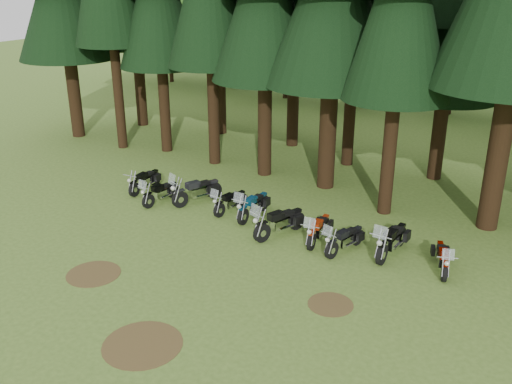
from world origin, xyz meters
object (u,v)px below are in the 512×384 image
Objects in this scene: motorcycle_2 at (197,191)px; motorcycle_3 at (230,202)px; motorcycle_1 at (161,193)px; motorcycle_4 at (253,206)px; motorcycle_8 at (392,241)px; motorcycle_0 at (145,181)px; motorcycle_9 at (442,259)px; motorcycle_5 at (279,223)px; motorcycle_7 at (345,240)px; motorcycle_6 at (318,230)px.

motorcycle_2 is 1.18× the size of motorcycle_3.
motorcycle_2 reaches higher than motorcycle_1.
motorcycle_4 is 5.86m from motorcycle_8.
motorcycle_0 is at bearing 160.59° from motorcycle_1.
motorcycle_9 is (11.89, 0.47, -0.01)m from motorcycle_1.
motorcycle_2 is at bearing 37.82° from motorcycle_1.
motorcycle_3 is at bearing -178.10° from motorcycle_5.
motorcycle_5 reaches higher than motorcycle_7.
motorcycle_9 is at bearing -5.51° from motorcycle_0.
motorcycle_1 is 4.28m from motorcycle_4.
motorcycle_1 is at bearing 160.86° from motorcycle_9.
motorcycle_4 is 7.69m from motorcycle_9.
motorcycle_6 is (8.96, -0.48, 0.01)m from motorcycle_0.
motorcycle_5 is at bearing -10.60° from motorcycle_0.
motorcycle_5 reaches higher than motorcycle_0.
motorcycle_1 is 7.42m from motorcycle_6.
motorcycle_2 is (1.32, 0.84, 0.08)m from motorcycle_1.
motorcycle_0 is 7.52m from motorcycle_5.
motorcycle_6 reaches higher than motorcycle_7.
motorcycle_5 is (4.62, -0.93, 0.00)m from motorcycle_2.
motorcycle_4 is 1.16× the size of motorcycle_9.
motorcycle_1 is 0.88× the size of motorcycle_2.
motorcycle_2 reaches higher than motorcycle_7.
motorcycle_5 reaches higher than motorcycle_2.
motorcycle_5 is (2.85, -0.89, 0.10)m from motorcycle_3.
motorcycle_5 reaches higher than motorcycle_6.
motorcycle_3 is 4.37m from motorcycle_6.
motorcycle_6 is 2.68m from motorcycle_8.
motorcycle_1 is at bearing -161.65° from motorcycle_5.
motorcycle_7 is (2.62, 0.10, -0.08)m from motorcycle_5.
motorcycle_6 is at bearing -7.50° from motorcycle_0.
motorcycle_0 is at bearing 157.56° from motorcycle_9.
motorcycle_5 is at bearing 163.98° from motorcycle_9.
motorcycle_5 reaches higher than motorcycle_8.
motorcycle_6 is at bearing 161.56° from motorcycle_9.
motorcycle_8 is (1.50, 0.66, 0.07)m from motorcycle_7.
motorcycle_5 is at bearing -173.97° from motorcycle_6.
motorcycle_2 is 1.14× the size of motorcycle_7.
motorcycle_4 is (5.75, 0.09, 0.04)m from motorcycle_0.
motorcycle_1 is (1.54, -0.71, -0.01)m from motorcycle_0.
motorcycle_1 is 1.06× the size of motorcycle_9.
motorcycle_7 is at bearing 21.36° from motorcycle_5.
motorcycle_2 is 8.75m from motorcycle_8.
motorcycle_5 is at bearing -11.13° from motorcycle_3.
motorcycle_3 is 0.96× the size of motorcycle_7.
motorcycle_9 is at bearing -3.99° from motorcycle_4.
motorcycle_1 is at bearing -126.95° from motorcycle_2.
motorcycle_2 is 2.89m from motorcycle_4.
motorcycle_8 is at bearing -2.88° from motorcycle_4.
motorcycle_3 is 0.83× the size of motorcycle_8.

